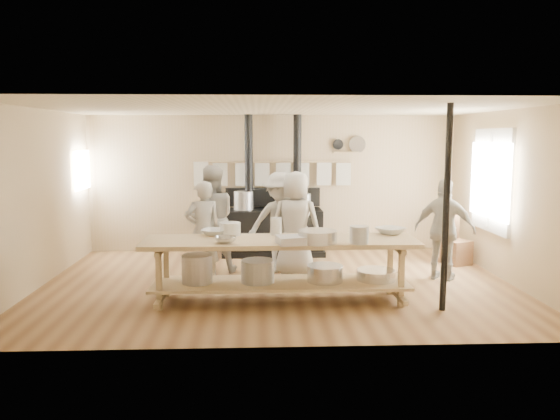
{
  "coord_description": "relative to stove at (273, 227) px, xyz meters",
  "views": [
    {
      "loc": [
        -0.31,
        -7.98,
        2.18
      ],
      "look_at": [
        0.04,
        0.2,
        1.09
      ],
      "focal_mm": 35.0,
      "sensor_mm": 36.0,
      "label": 1
    }
  ],
  "objects": [
    {
      "name": "ground",
      "position": [
        0.01,
        -2.12,
        -0.52
      ],
      "size": [
        7.0,
        7.0,
        0.0
      ],
      "primitive_type": "plane",
      "color": "brown",
      "rests_on": "ground"
    },
    {
      "name": "room_shell",
      "position": [
        0.01,
        -2.12,
        1.1
      ],
      "size": [
        7.0,
        7.0,
        7.0
      ],
      "color": "tan",
      "rests_on": "ground"
    },
    {
      "name": "window_right",
      "position": [
        3.48,
        -1.52,
        0.98
      ],
      "size": [
        0.09,
        1.5,
        1.65
      ],
      "color": "beige",
      "rests_on": "ground"
    },
    {
      "name": "left_opening",
      "position": [
        -3.44,
        -0.12,
        1.08
      ],
      "size": [
        0.0,
        0.9,
        0.9
      ],
      "color": "white",
      "rests_on": "ground"
    },
    {
      "name": "stove",
      "position": [
        0.0,
        0.0,
        0.0
      ],
      "size": [
        1.9,
        0.75,
        2.6
      ],
      "color": "black",
      "rests_on": "ground"
    },
    {
      "name": "towel_rail",
      "position": [
        0.01,
        0.28,
        1.03
      ],
      "size": [
        3.0,
        0.04,
        0.47
      ],
      "color": "tan",
      "rests_on": "ground"
    },
    {
      "name": "back_wall_shelf",
      "position": [
        1.47,
        0.32,
        1.48
      ],
      "size": [
        0.63,
        0.14,
        0.32
      ],
      "color": "tan",
      "rests_on": "ground"
    },
    {
      "name": "prep_table",
      "position": [
        -0.0,
        -3.02,
        -0.0
      ],
      "size": [
        3.6,
        0.9,
        0.85
      ],
      "color": "tan",
      "rests_on": "ground"
    },
    {
      "name": "support_post",
      "position": [
        2.06,
        -3.47,
        0.78
      ],
      "size": [
        0.08,
        0.08,
        2.6
      ],
      "primitive_type": "cylinder",
      "color": "black",
      "rests_on": "ground"
    },
    {
      "name": "cook_far_left",
      "position": [
        -1.12,
        -1.82,
        0.25
      ],
      "size": [
        0.65,
        0.53,
        1.53
      ],
      "primitive_type": "imported",
      "rotation": [
        0.0,
        0.0,
        3.48
      ],
      "color": "#A09A8E",
      "rests_on": "ground"
    },
    {
      "name": "cook_left",
      "position": [
        -1.04,
        -1.35,
        0.35
      ],
      "size": [
        0.96,
        0.82,
        1.74
      ],
      "primitive_type": "imported",
      "rotation": [
        0.0,
        0.0,
        3.34
      ],
      "color": "#A09A8E",
      "rests_on": "ground"
    },
    {
      "name": "cook_center",
      "position": [
        0.31,
        -1.64,
        0.31
      ],
      "size": [
        0.94,
        0.77,
        1.66
      ],
      "primitive_type": "imported",
      "rotation": [
        0.0,
        0.0,
        2.81
      ],
      "color": "#A09A8E",
      "rests_on": "ground"
    },
    {
      "name": "cook_right",
      "position": [
        2.57,
        -1.98,
        0.26
      ],
      "size": [
        0.98,
        0.8,
        1.57
      ],
      "primitive_type": "imported",
      "rotation": [
        0.0,
        0.0,
        2.6
      ],
      "color": "#A09A8E",
      "rests_on": "ground"
    },
    {
      "name": "cook_by_window",
      "position": [
        0.08,
        -1.37,
        0.29
      ],
      "size": [
        1.06,
        0.63,
        1.63
      ],
      "primitive_type": "imported",
      "rotation": [
        0.0,
        0.0,
        0.02
      ],
      "color": "#A09A8E",
      "rests_on": "ground"
    },
    {
      "name": "chair",
      "position": [
        3.15,
        -0.96,
        -0.27
      ],
      "size": [
        0.51,
        0.51,
        0.84
      ],
      "rotation": [
        0.0,
        0.0,
        0.4
      ],
      "color": "brown",
      "rests_on": "ground"
    },
    {
      "name": "bowl_white_a",
      "position": [
        -0.88,
        -2.69,
        0.37
      ],
      "size": [
        0.44,
        0.44,
        0.09
      ],
      "primitive_type": "imported",
      "rotation": [
        0.0,
        0.0,
        -0.33
      ],
      "color": "silver",
      "rests_on": "prep_table"
    },
    {
      "name": "bowl_steel_a",
      "position": [
        -0.7,
        -3.25,
        0.37
      ],
      "size": [
        0.39,
        0.39,
        0.09
      ],
      "primitive_type": "imported",
      "rotation": [
        0.0,
        0.0,
        0.85
      ],
      "color": "silver",
      "rests_on": "prep_table"
    },
    {
      "name": "bowl_white_b",
      "position": [
        1.56,
        -2.69,
        0.38
      ],
      "size": [
        0.52,
        0.52,
        0.09
      ],
      "primitive_type": "imported",
      "rotation": [
        0.0,
        0.0,
        2.16
      ],
      "color": "silver",
      "rests_on": "prep_table"
    },
    {
      "name": "bowl_steel_b",
      "position": [
        0.45,
        -3.3,
        0.38
      ],
      "size": [
        0.45,
        0.45,
        0.11
      ],
      "primitive_type": "imported",
      "rotation": [
        0.0,
        0.0,
        3.51
      ],
      "color": "silver",
      "rests_on": "prep_table"
    },
    {
      "name": "roasting_pan",
      "position": [
        0.19,
        -3.35,
        0.38
      ],
      "size": [
        0.51,
        0.39,
        0.1
      ],
      "primitive_type": "cube",
      "rotation": [
        0.0,
        0.0,
        0.2
      ],
      "color": "#B2B2B7",
      "rests_on": "prep_table"
    },
    {
      "name": "mixing_bowl_large",
      "position": [
        0.47,
        -3.28,
        0.41
      ],
      "size": [
        0.65,
        0.65,
        0.16
      ],
      "primitive_type": "cylinder",
      "rotation": [
        0.0,
        0.0,
        0.4
      ],
      "color": "silver",
      "rests_on": "prep_table"
    },
    {
      "name": "bucket_galv",
      "position": [
        0.99,
        -3.35,
        0.44
      ],
      "size": [
        0.29,
        0.29,
        0.22
      ],
      "primitive_type": "cylinder",
      "rotation": [
        0.0,
        0.0,
        0.21
      ],
      "color": "gray",
      "rests_on": "prep_table"
    },
    {
      "name": "deep_bowl_enamel",
      "position": [
        -0.66,
        -2.69,
        0.42
      ],
      "size": [
        0.37,
        0.37,
        0.18
      ],
      "primitive_type": "cylinder",
      "rotation": [
        0.0,
        0.0,
        -0.44
      ],
      "color": "silver",
      "rests_on": "prep_table"
    },
    {
      "name": "pitcher",
      "position": [
        -0.04,
        -2.69,
        0.45
      ],
      "size": [
        0.18,
        0.18,
        0.24
      ],
      "primitive_type": "cylinder",
      "rotation": [
        0.0,
        0.0,
        0.21
      ],
      "color": "silver",
      "rests_on": "prep_table"
    }
  ]
}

